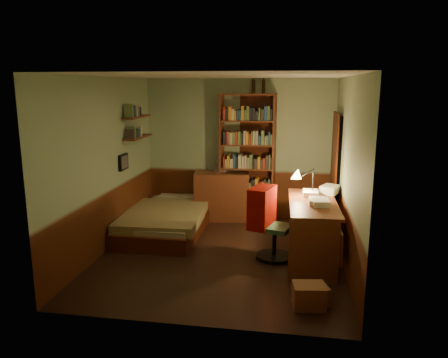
% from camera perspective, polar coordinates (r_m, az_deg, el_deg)
% --- Properties ---
extents(floor, '(3.50, 4.00, 0.02)m').
position_cam_1_polar(floor, '(6.62, -0.36, -9.89)').
color(floor, black).
rests_on(floor, ground).
extents(ceiling, '(3.50, 4.00, 0.02)m').
position_cam_1_polar(ceiling, '(6.14, -0.39, 13.42)').
color(ceiling, silver).
rests_on(ceiling, wall_back).
extents(wall_back, '(3.50, 0.02, 2.60)m').
position_cam_1_polar(wall_back, '(8.21, 2.00, 3.91)').
color(wall_back, gray).
rests_on(wall_back, ground).
extents(wall_left, '(0.02, 4.00, 2.60)m').
position_cam_1_polar(wall_left, '(6.77, -15.24, 1.72)').
color(wall_left, gray).
rests_on(wall_left, ground).
extents(wall_right, '(0.02, 4.00, 2.60)m').
position_cam_1_polar(wall_right, '(6.20, 15.87, 0.77)').
color(wall_right, gray).
rests_on(wall_right, ground).
extents(wall_front, '(3.50, 0.02, 2.60)m').
position_cam_1_polar(wall_front, '(4.33, -4.86, -3.61)').
color(wall_front, gray).
rests_on(wall_front, ground).
extents(doorway, '(0.06, 0.90, 2.00)m').
position_cam_1_polar(doorway, '(7.53, 14.37, 0.47)').
color(doorway, black).
rests_on(doorway, ground).
extents(door_trim, '(0.02, 0.98, 2.08)m').
position_cam_1_polar(door_trim, '(7.52, 14.10, 0.48)').
color(door_trim, '#3E170B').
rests_on(door_trim, ground).
extents(bed, '(1.23, 2.29, 0.68)m').
position_cam_1_polar(bed, '(7.64, -7.36, -4.18)').
color(bed, olive).
rests_on(bed, ground).
extents(dresser, '(1.06, 0.62, 0.89)m').
position_cam_1_polar(dresser, '(8.18, -0.29, -2.21)').
color(dresser, '#5D2B18').
rests_on(dresser, ground).
extents(mini_stereo, '(0.24, 0.19, 0.13)m').
position_cam_1_polar(mini_stereo, '(8.19, -0.28, 1.46)').
color(mini_stereo, '#B2B2B7').
rests_on(mini_stereo, dresser).
extents(bookshelf, '(1.02, 0.40, 2.33)m').
position_cam_1_polar(bookshelf, '(8.05, 3.09, 2.77)').
color(bookshelf, '#5D2B18').
rests_on(bookshelf, ground).
extents(bottle_left, '(0.08, 0.08, 0.24)m').
position_cam_1_polar(bottle_left, '(8.05, 3.86, 11.94)').
color(bottle_left, black).
rests_on(bottle_left, bookshelf).
extents(bottle_right, '(0.07, 0.07, 0.23)m').
position_cam_1_polar(bottle_right, '(8.03, 5.19, 11.90)').
color(bottle_right, black).
rests_on(bottle_right, bookshelf).
extents(desk, '(0.72, 1.62, 0.86)m').
position_cam_1_polar(desk, '(6.43, 11.39, -6.64)').
color(desk, '#5D2B18').
rests_on(desk, ground).
extents(paper_stack, '(0.34, 0.38, 0.12)m').
position_cam_1_polar(paper_stack, '(6.83, 13.66, -1.35)').
color(paper_stack, silver).
rests_on(paper_stack, desk).
extents(desk_lamp, '(0.25, 0.25, 0.65)m').
position_cam_1_polar(desk_lamp, '(6.60, 11.56, 0.62)').
color(desk_lamp, black).
rests_on(desk_lamp, desk).
extents(office_chair, '(0.68, 0.64, 1.14)m').
position_cam_1_polar(office_chair, '(6.32, 6.66, -5.49)').
color(office_chair, '#2F593D').
rests_on(office_chair, ground).
extents(red_jacket, '(0.43, 0.57, 0.59)m').
position_cam_1_polar(red_jacket, '(6.33, 7.62, 2.59)').
color(red_jacket, '#AC0C01').
rests_on(red_jacket, office_chair).
extents(wall_shelf_lower, '(0.20, 0.90, 0.03)m').
position_cam_1_polar(wall_shelf_lower, '(7.68, -11.16, 5.38)').
color(wall_shelf_lower, '#5D2B18').
rests_on(wall_shelf_lower, wall_left).
extents(wall_shelf_upper, '(0.20, 0.90, 0.03)m').
position_cam_1_polar(wall_shelf_upper, '(7.65, -11.27, 7.99)').
color(wall_shelf_upper, '#5D2B18').
rests_on(wall_shelf_upper, wall_left).
extents(framed_picture, '(0.04, 0.32, 0.26)m').
position_cam_1_polar(framed_picture, '(7.30, -13.00, 2.18)').
color(framed_picture, black).
rests_on(framed_picture, wall_left).
extents(cardboard_box_a, '(0.40, 0.33, 0.27)m').
position_cam_1_polar(cardboard_box_a, '(5.21, 11.02, -14.74)').
color(cardboard_box_a, '#956543').
rests_on(cardboard_box_a, ground).
extents(cardboard_box_b, '(0.36, 0.33, 0.21)m').
position_cam_1_polar(cardboard_box_b, '(5.31, 11.75, -14.58)').
color(cardboard_box_b, '#956543').
rests_on(cardboard_box_b, ground).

